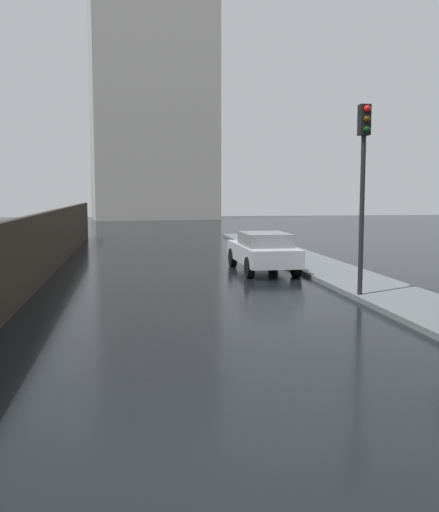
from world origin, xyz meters
name	(u,v)px	position (x,y,z in m)	size (l,w,h in m)	color
ground	(275,438)	(0.00, 0.00, 0.00)	(120.00, 120.00, 0.00)	black
car_silver_near_kerb	(263,251)	(2.88, 13.52, 0.73)	(1.81, 4.48, 1.36)	#B2B5BA
traffic_light	(363,165)	(4.16, 7.93, 3.40)	(0.26, 0.39, 4.74)	black
distant_tower	(153,107)	(0.70, 53.97, 11.10)	(12.90, 8.09, 22.20)	#9E9993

